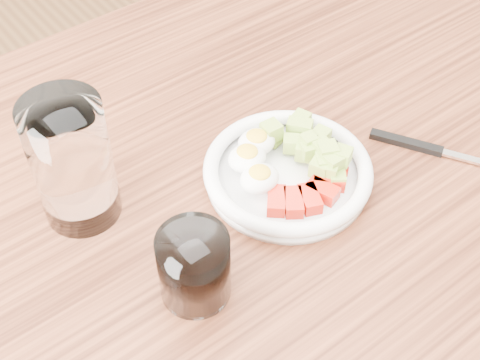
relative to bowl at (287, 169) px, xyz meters
The scene contains 5 objects.
dining_table 0.13m from the bowl, behind, with size 1.50×0.90×0.77m.
bowl is the anchor object (origin of this frame).
fork 0.19m from the bowl, 21.49° to the right, with size 0.11×0.18×0.01m.
water_glass 0.25m from the bowl, 153.55° to the left, with size 0.09×0.09×0.16m, color white.
coffee_glass 0.19m from the bowl, 160.48° to the right, with size 0.08×0.08×0.09m.
Camera 1 is at (-0.33, -0.41, 1.38)m, focal length 50.00 mm.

